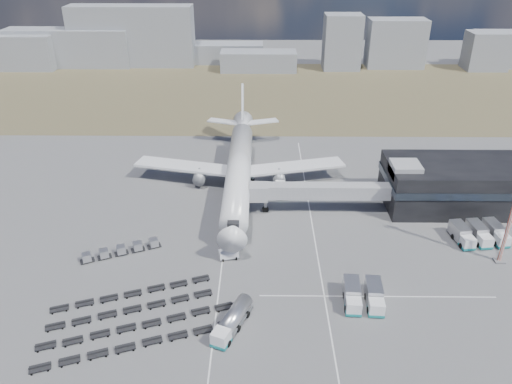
{
  "coord_description": "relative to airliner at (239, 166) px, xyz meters",
  "views": [
    {
      "loc": [
        5.09,
        -74.38,
        55.17
      ],
      "look_at": [
        4.11,
        21.98,
        4.0
      ],
      "focal_mm": 35.0,
      "sensor_mm": 36.0,
      "label": 1
    }
  ],
  "objects": [
    {
      "name": "grass_strip",
      "position": [
        0.0,
        77.62,
        -5.29
      ],
      "size": [
        420.0,
        90.0,
        0.01
      ],
      "primitive_type": "cube",
      "color": "brown",
      "rests_on": "ground"
    },
    {
      "name": "ground",
      "position": [
        0.0,
        -32.38,
        -5.29
      ],
      "size": [
        420.0,
        420.0,
        0.0
      ],
      "primitive_type": "plane",
      "color": "#565659",
      "rests_on": "ground"
    },
    {
      "name": "service_trucks_far",
      "position": [
        48.45,
        -23.0,
        -3.71
      ],
      "size": [
        10.36,
        8.32,
        2.91
      ],
      "rotation": [
        0.0,
        0.0,
        0.12
      ],
      "color": "white",
      "rests_on": "ground"
    },
    {
      "name": "jet_bridge",
      "position": [
        15.9,
        -11.95,
        -0.24
      ],
      "size": [
        30.3,
        3.8,
        7.05
      ],
      "color": "#939399",
      "rests_on": "ground"
    },
    {
      "name": "service_trucks_near",
      "position": [
        22.12,
        -42.1,
        -3.67
      ],
      "size": [
        6.67,
        7.8,
        2.98
      ],
      "rotation": [
        0.0,
        0.0,
        -0.07
      ],
      "color": "white",
      "rests_on": "ground"
    },
    {
      "name": "lane_markings",
      "position": [
        9.77,
        -29.38,
        -5.29
      ],
      "size": [
        47.12,
        110.0,
        0.01
      ],
      "color": "silver",
      "rests_on": "ground"
    },
    {
      "name": "uld_row",
      "position": [
        -21.38,
        -28.54,
        -4.3
      ],
      "size": [
        14.51,
        7.49,
        1.66
      ],
      "rotation": [
        0.0,
        0.0,
        0.41
      ],
      "color": "black",
      "rests_on": "ground"
    },
    {
      "name": "terminal",
      "position": [
        47.77,
        -8.41,
        -0.04
      ],
      "size": [
        30.4,
        16.4,
        11.0
      ],
      "color": "black",
      "rests_on": "ground"
    },
    {
      "name": "skyline",
      "position": [
        -16.28,
        117.3,
        3.77
      ],
      "size": [
        296.63,
        27.88,
        25.69
      ],
      "color": "gray",
      "rests_on": "ground"
    },
    {
      "name": "pushback_tug",
      "position": [
        -0.82,
        -29.5,
        -4.49
      ],
      "size": [
        4.02,
        2.87,
        1.6
      ],
      "primitive_type": "cube",
      "rotation": [
        0.0,
        0.0,
        0.25
      ],
      "color": "white",
      "rests_on": "ground"
    },
    {
      "name": "airliner",
      "position": [
        0.0,
        0.0,
        0.0
      ],
      "size": [
        51.59,
        64.53,
        17.62
      ],
      "color": "white",
      "rests_on": "ground"
    },
    {
      "name": "baggage_dollies",
      "position": [
        -14.92,
        -46.48,
        -4.94
      ],
      "size": [
        32.42,
        22.89,
        0.71
      ],
      "rotation": [
        0.0,
        0.0,
        0.34
      ],
      "color": "black",
      "rests_on": "ground"
    },
    {
      "name": "catering_truck",
      "position": [
        9.88,
        -4.38,
        -4.0
      ],
      "size": [
        2.65,
        5.66,
        2.53
      ],
      "rotation": [
        0.0,
        0.0,
        0.07
      ],
      "color": "white",
      "rests_on": "ground"
    },
    {
      "name": "fuel_tanker",
      "position": [
        0.8,
        -48.26,
        -3.67
      ],
      "size": [
        6.25,
        10.21,
        3.24
      ],
      "rotation": [
        0.0,
        0.0,
        -0.4
      ],
      "color": "white",
      "rests_on": "ground"
    }
  ]
}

